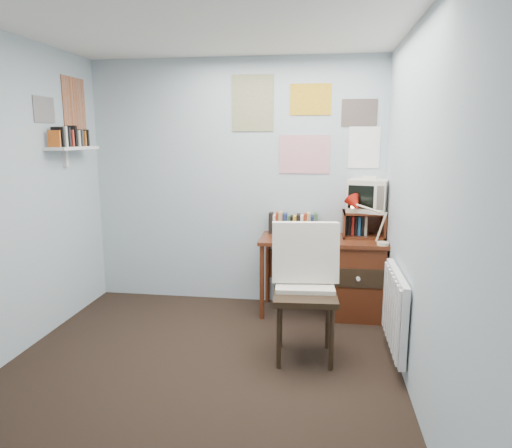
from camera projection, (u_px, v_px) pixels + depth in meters
The scene contains 14 objects.
ground at pixel (192, 384), 3.23m from camera, with size 3.50×3.50×0.00m, color black.
back_wall at pixel (236, 183), 4.70m from camera, with size 3.00×0.02×2.50m, color #A5B7BD.
right_wall at pixel (424, 215), 2.79m from camera, with size 0.02×3.50×2.50m, color #A5B7BD.
ceiling at pixel (181, 6), 2.76m from camera, with size 3.00×3.50×0.02m, color white.
desk at pixel (350, 274), 4.43m from camera, with size 1.20×0.55×0.76m.
desk_chair at pixel (305, 296), 3.52m from camera, with size 0.53×0.50×1.03m, color black.
desk_lamp at pixel (384, 224), 4.08m from camera, with size 0.27×0.23×0.39m, color red.
tv_riser at pixel (363, 224), 4.43m from camera, with size 0.40×0.30×0.25m, color #562613.
crt_tv at pixel (369, 194), 4.39m from camera, with size 0.36×0.33×0.34m, color beige.
book_row at pixel (299, 223), 4.59m from camera, with size 0.60×0.14×0.22m, color #562613.
radiator at pixel (395, 310), 3.49m from camera, with size 0.09×0.80×0.60m, color white.
wall_shelf at pixel (73, 148), 4.19m from camera, with size 0.20×0.62×0.24m, color white.
posters_back at pixel (305, 124), 4.48m from camera, with size 1.20×0.01×0.90m, color white.
posters_left at pixel (60, 106), 4.13m from camera, with size 0.01×0.70×0.60m, color white.
Camera 1 is at (0.87, -2.87, 1.72)m, focal length 32.00 mm.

